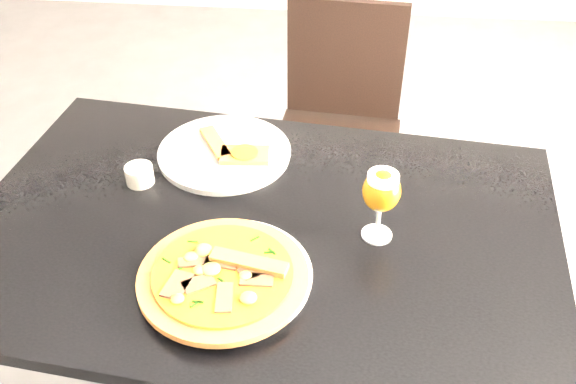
# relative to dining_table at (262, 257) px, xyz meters

# --- Properties ---
(dining_table) EXTENTS (1.28, 0.92, 0.75)m
(dining_table) POSITION_rel_dining_table_xyz_m (0.00, 0.00, 0.00)
(dining_table) COLOR black
(dining_table) RESTS_ON ground
(chair_far) EXTENTS (0.43, 0.43, 0.86)m
(chair_far) POSITION_rel_dining_table_xyz_m (0.14, 0.81, -0.19)
(chair_far) COLOR black
(chair_far) RESTS_ON ground
(plate_main) EXTENTS (0.34, 0.34, 0.02)m
(plate_main) POSITION_rel_dining_table_xyz_m (-0.03, -0.16, 0.10)
(plate_main) COLOR silver
(plate_main) RESTS_ON dining_table
(pizza) EXTENTS (0.31, 0.31, 0.03)m
(pizza) POSITION_rel_dining_table_xyz_m (-0.04, -0.17, 0.12)
(pizza) COLOR #A25927
(pizza) RESTS_ON plate_main
(plate_second) EXTENTS (0.36, 0.36, 0.02)m
(plate_second) POSITION_rel_dining_table_xyz_m (-0.12, 0.23, 0.10)
(plate_second) COLOR silver
(plate_second) RESTS_ON dining_table
(crust_scraps) EXTENTS (0.18, 0.15, 0.02)m
(crust_scraps) POSITION_rel_dining_table_xyz_m (-0.09, 0.23, 0.11)
(crust_scraps) COLOR #A25927
(crust_scraps) RESTS_ON plate_second
(loose_crust) EXTENTS (0.11, 0.05, 0.01)m
(loose_crust) POSITION_rel_dining_table_xyz_m (-0.06, 0.15, 0.09)
(loose_crust) COLOR #A25927
(loose_crust) RESTS_ON dining_table
(sauce_cup) EXTENTS (0.06, 0.06, 0.04)m
(sauce_cup) POSITION_rel_dining_table_xyz_m (-0.28, 0.12, 0.11)
(sauce_cup) COLOR beige
(sauce_cup) RESTS_ON dining_table
(beer_glass) EXTENTS (0.07, 0.07, 0.16)m
(beer_glass) POSITION_rel_dining_table_xyz_m (0.24, -0.01, 0.20)
(beer_glass) COLOR silver
(beer_glass) RESTS_ON dining_table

